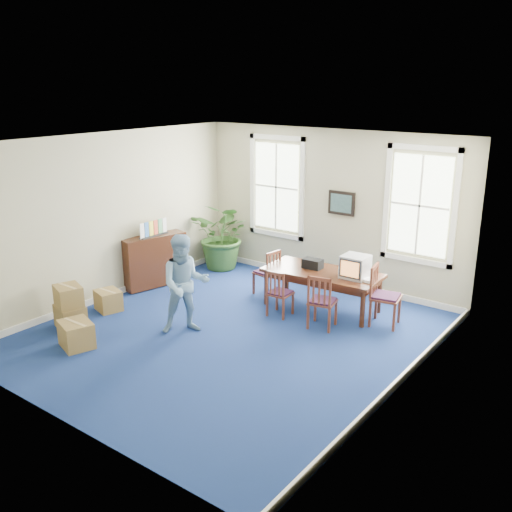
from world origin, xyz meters
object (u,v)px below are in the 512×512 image
Objects in this scene: conference_table at (322,290)px; credenza at (155,261)px; potted_plant at (224,236)px; crt_tv at (355,267)px; chair_near_left at (280,292)px; cardboard_boxes at (82,307)px; man at (185,284)px.

conference_table is 1.60× the size of credenza.
potted_plant reaches higher than credenza.
credenza is (-4.04, -1.03, -0.41)m from crt_tv.
chair_near_left is at bearing 18.56° from credenza.
chair_near_left is (-1.07, -0.78, -0.50)m from crt_tv.
potted_plant reaches higher than cardboard_boxes.
potted_plant is 1.10× the size of cardboard_boxes.
crt_tv is at bearing 43.44° from cardboard_boxes.
man reaches higher than cardboard_boxes.
man is 1.27× the size of credenza.
crt_tv reaches higher than cardboard_boxes.
chair_near_left is 0.52× the size of man.
man reaches higher than credenza.
man is 1.86m from cardboard_boxes.
crt_tv is 3.03m from man.
chair_near_left is at bearing 46.27° from cardboard_boxes.
cardboard_boxes is at bearing -134.93° from conference_table.
conference_table is at bearing 48.78° from cardboard_boxes.
man is at bearing 32.95° from cardboard_boxes.
chair_near_left is 0.57× the size of potted_plant.
crt_tv is (0.64, 0.05, 0.57)m from conference_table.
crt_tv is 0.35× the size of cardboard_boxes.
man is at bearing -131.80° from crt_tv.
man is at bearing -17.79° from credenza.
credenza is at bearing -103.61° from potted_plant.
man reaches higher than crt_tv.
crt_tv is 0.29× the size of man.
cardboard_boxes is at bearing -62.19° from credenza.
man reaches higher than chair_near_left.
man reaches higher than conference_table.
man is at bearing -61.12° from potted_plant.
credenza is 1.80m from potted_plant.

